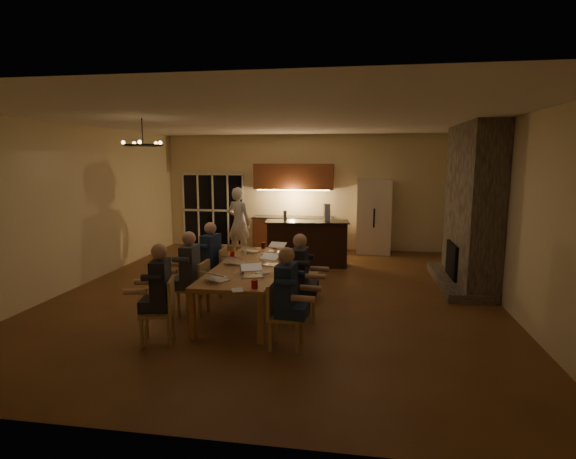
# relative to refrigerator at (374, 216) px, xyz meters

# --- Properties ---
(floor) EXTENTS (9.00, 9.00, 0.00)m
(floor) POSITION_rel_refrigerator_xyz_m (-1.90, -4.15, -1.00)
(floor) COLOR brown
(floor) RESTS_ON ground
(back_wall) EXTENTS (8.00, 0.04, 3.20)m
(back_wall) POSITION_rel_refrigerator_xyz_m (-1.90, 0.37, 0.60)
(back_wall) COLOR beige
(back_wall) RESTS_ON ground
(left_wall) EXTENTS (0.04, 9.00, 3.20)m
(left_wall) POSITION_rel_refrigerator_xyz_m (-5.92, -4.15, 0.60)
(left_wall) COLOR beige
(left_wall) RESTS_ON ground
(right_wall) EXTENTS (0.04, 9.00, 3.20)m
(right_wall) POSITION_rel_refrigerator_xyz_m (2.12, -4.15, 0.60)
(right_wall) COLOR beige
(right_wall) RESTS_ON ground
(ceiling) EXTENTS (8.00, 9.00, 0.04)m
(ceiling) POSITION_rel_refrigerator_xyz_m (-1.90, -4.15, 2.22)
(ceiling) COLOR white
(ceiling) RESTS_ON back_wall
(french_doors) EXTENTS (1.86, 0.08, 2.10)m
(french_doors) POSITION_rel_refrigerator_xyz_m (-4.60, 0.32, 0.05)
(french_doors) COLOR black
(french_doors) RESTS_ON ground
(fireplace) EXTENTS (0.58, 2.50, 3.20)m
(fireplace) POSITION_rel_refrigerator_xyz_m (1.80, -2.95, 0.60)
(fireplace) COLOR #6B6254
(fireplace) RESTS_ON ground
(kitchenette) EXTENTS (2.24, 0.68, 2.40)m
(kitchenette) POSITION_rel_refrigerator_xyz_m (-2.20, 0.05, 0.20)
(kitchenette) COLOR brown
(kitchenette) RESTS_ON ground
(refrigerator) EXTENTS (0.90, 0.68, 2.00)m
(refrigerator) POSITION_rel_refrigerator_xyz_m (0.00, 0.00, 0.00)
(refrigerator) COLOR #F0E0C8
(refrigerator) RESTS_ON ground
(dining_table) EXTENTS (1.10, 3.07, 0.75)m
(dining_table) POSITION_rel_refrigerator_xyz_m (-2.18, -4.98, -0.62)
(dining_table) COLOR #B9744A
(dining_table) RESTS_ON ground
(bar_island) EXTENTS (2.01, 0.88, 1.08)m
(bar_island) POSITION_rel_refrigerator_xyz_m (-1.59, -1.77, -0.46)
(bar_island) COLOR black
(bar_island) RESTS_ON ground
(chair_left_near) EXTENTS (0.54, 0.54, 0.89)m
(chair_left_near) POSITION_rel_refrigerator_xyz_m (-3.10, -6.65, -0.55)
(chair_left_near) COLOR tan
(chair_left_near) RESTS_ON ground
(chair_left_mid) EXTENTS (0.45, 0.45, 0.89)m
(chair_left_mid) POSITION_rel_refrigerator_xyz_m (-3.03, -5.47, -0.55)
(chair_left_mid) COLOR tan
(chair_left_mid) RESTS_ON ground
(chair_left_far) EXTENTS (0.45, 0.45, 0.89)m
(chair_left_far) POSITION_rel_refrigerator_xyz_m (-3.05, -4.39, -0.55)
(chair_left_far) COLOR tan
(chair_left_far) RESTS_ON ground
(chair_right_near) EXTENTS (0.45, 0.45, 0.89)m
(chair_right_near) POSITION_rel_refrigerator_xyz_m (-1.32, -6.53, -0.55)
(chair_right_near) COLOR tan
(chair_right_near) RESTS_ON ground
(chair_right_mid) EXTENTS (0.55, 0.55, 0.89)m
(chair_right_mid) POSITION_rel_refrigerator_xyz_m (-1.26, -5.50, -0.55)
(chair_right_mid) COLOR tan
(chair_right_mid) RESTS_ON ground
(chair_right_far) EXTENTS (0.48, 0.48, 0.89)m
(chair_right_far) POSITION_rel_refrigerator_xyz_m (-1.31, -4.31, -0.55)
(chair_right_far) COLOR tan
(chair_right_far) RESTS_ON ground
(person_left_near) EXTENTS (0.71, 0.71, 1.38)m
(person_left_near) POSITION_rel_refrigerator_xyz_m (-3.06, -6.57, -0.31)
(person_left_near) COLOR #22242C
(person_left_near) RESTS_ON ground
(person_right_near) EXTENTS (0.66, 0.66, 1.38)m
(person_right_near) POSITION_rel_refrigerator_xyz_m (-1.31, -6.54, -0.31)
(person_right_near) COLOR #1E2C4D
(person_right_near) RESTS_ON ground
(person_left_mid) EXTENTS (0.63, 0.63, 1.38)m
(person_left_mid) POSITION_rel_refrigerator_xyz_m (-3.06, -5.50, -0.31)
(person_left_mid) COLOR #3D4148
(person_left_mid) RESTS_ON ground
(person_right_mid) EXTENTS (0.62, 0.62, 1.38)m
(person_right_mid) POSITION_rel_refrigerator_xyz_m (-1.28, -5.45, -0.31)
(person_right_mid) COLOR #22242C
(person_right_mid) RESTS_ON ground
(person_left_far) EXTENTS (0.70, 0.70, 1.38)m
(person_left_far) POSITION_rel_refrigerator_xyz_m (-3.07, -4.42, -0.31)
(person_left_far) COLOR #1E2C4D
(person_left_far) RESTS_ON ground
(standing_person) EXTENTS (0.78, 0.65, 1.82)m
(standing_person) POSITION_rel_refrigerator_xyz_m (-3.43, -1.13, -0.09)
(standing_person) COLOR silver
(standing_person) RESTS_ON ground
(chandelier) EXTENTS (0.65, 0.65, 0.03)m
(chandelier) POSITION_rel_refrigerator_xyz_m (-4.02, -5.00, 1.75)
(chandelier) COLOR black
(chandelier) RESTS_ON ceiling
(laptop_a) EXTENTS (0.42, 0.41, 0.23)m
(laptop_a) POSITION_rel_refrigerator_xyz_m (-2.42, -6.04, -0.14)
(laptop_a) COLOR silver
(laptop_a) RESTS_ON dining_table
(laptop_b) EXTENTS (0.39, 0.37, 0.23)m
(laptop_b) POSITION_rel_refrigerator_xyz_m (-1.97, -5.76, -0.14)
(laptop_b) COLOR silver
(laptop_b) RESTS_ON dining_table
(laptop_c) EXTENTS (0.36, 0.33, 0.23)m
(laptop_c) POSITION_rel_refrigerator_xyz_m (-2.47, -4.95, -0.14)
(laptop_c) COLOR silver
(laptop_c) RESTS_ON dining_table
(laptop_d) EXTENTS (0.38, 0.35, 0.23)m
(laptop_d) POSITION_rel_refrigerator_xyz_m (-1.90, -4.95, -0.14)
(laptop_d) COLOR silver
(laptop_d) RESTS_ON dining_table
(laptop_e) EXTENTS (0.42, 0.40, 0.23)m
(laptop_e) POSITION_rel_refrigerator_xyz_m (-2.45, -3.91, -0.14)
(laptop_e) COLOR silver
(laptop_e) RESTS_ON dining_table
(laptop_f) EXTENTS (0.36, 0.33, 0.23)m
(laptop_f) POSITION_rel_refrigerator_xyz_m (-1.96, -3.88, -0.14)
(laptop_f) COLOR silver
(laptop_f) RESTS_ON dining_table
(mug_front) EXTENTS (0.08, 0.08, 0.10)m
(mug_front) POSITION_rel_refrigerator_xyz_m (-2.18, -5.48, -0.20)
(mug_front) COLOR white
(mug_front) RESTS_ON dining_table
(mug_mid) EXTENTS (0.08, 0.08, 0.10)m
(mug_mid) POSITION_rel_refrigerator_xyz_m (-2.07, -4.51, -0.20)
(mug_mid) COLOR white
(mug_mid) RESTS_ON dining_table
(mug_back) EXTENTS (0.08, 0.08, 0.10)m
(mug_back) POSITION_rel_refrigerator_xyz_m (-2.48, -4.24, -0.20)
(mug_back) COLOR white
(mug_back) RESTS_ON dining_table
(redcup_near) EXTENTS (0.09, 0.09, 0.12)m
(redcup_near) POSITION_rel_refrigerator_xyz_m (-1.79, -6.36, -0.19)
(redcup_near) COLOR #B30C0B
(redcup_near) RESTS_ON dining_table
(redcup_mid) EXTENTS (0.08, 0.08, 0.12)m
(redcup_mid) POSITION_rel_refrigerator_xyz_m (-2.64, -4.52, -0.19)
(redcup_mid) COLOR #B30C0B
(redcup_mid) RESTS_ON dining_table
(redcup_far) EXTENTS (0.09, 0.09, 0.12)m
(redcup_far) POSITION_rel_refrigerator_xyz_m (-2.04, -3.52, -0.19)
(redcup_far) COLOR #B30C0B
(redcup_far) RESTS_ON dining_table
(can_silver) EXTENTS (0.07, 0.07, 0.12)m
(can_silver) POSITION_rel_refrigerator_xyz_m (-2.16, -5.64, -0.19)
(can_silver) COLOR #B2B2B7
(can_silver) RESTS_ON dining_table
(can_cola) EXTENTS (0.07, 0.07, 0.12)m
(can_cola) POSITION_rel_refrigerator_xyz_m (-2.27, -3.58, -0.19)
(can_cola) COLOR #3F0F0C
(can_cola) RESTS_ON dining_table
(can_right) EXTENTS (0.07, 0.07, 0.12)m
(can_right) POSITION_rel_refrigerator_xyz_m (-1.73, -4.67, -0.19)
(can_right) COLOR #B2B2B7
(can_right) RESTS_ON dining_table
(plate_near) EXTENTS (0.23, 0.23, 0.02)m
(plate_near) POSITION_rel_refrigerator_xyz_m (-1.87, -5.52, -0.24)
(plate_near) COLOR white
(plate_near) RESTS_ON dining_table
(plate_left) EXTENTS (0.25, 0.25, 0.02)m
(plate_left) POSITION_rel_refrigerator_xyz_m (-2.45, -5.92, -0.24)
(plate_left) COLOR white
(plate_left) RESTS_ON dining_table
(plate_far) EXTENTS (0.22, 0.22, 0.02)m
(plate_far) POSITION_rel_refrigerator_xyz_m (-1.79, -4.16, -0.24)
(plate_far) COLOR white
(plate_far) RESTS_ON dining_table
(notepad) EXTENTS (0.21, 0.24, 0.01)m
(notepad) POSITION_rel_refrigerator_xyz_m (-2.00, -6.50, -0.24)
(notepad) COLOR white
(notepad) RESTS_ON dining_table
(bar_bottle) EXTENTS (0.08, 0.08, 0.24)m
(bar_bottle) POSITION_rel_refrigerator_xyz_m (-2.12, -1.80, 0.20)
(bar_bottle) COLOR #99999E
(bar_bottle) RESTS_ON bar_island
(bar_blender) EXTENTS (0.17, 0.17, 0.41)m
(bar_blender) POSITION_rel_refrigerator_xyz_m (-1.13, -1.74, 0.28)
(bar_blender) COLOR silver
(bar_blender) RESTS_ON bar_island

